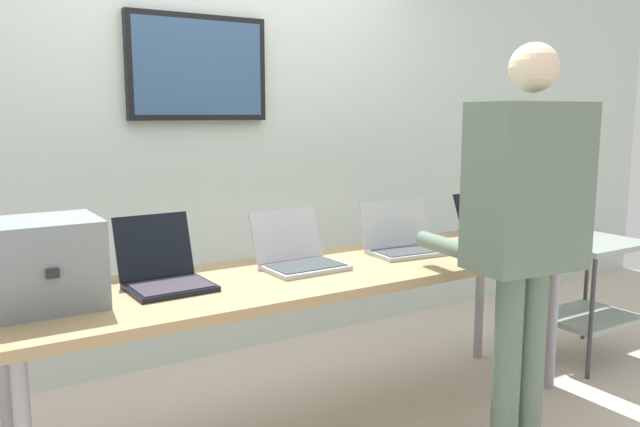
% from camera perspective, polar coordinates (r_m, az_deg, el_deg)
% --- Properties ---
extents(back_wall, '(8.00, 0.11, 2.43)m').
position_cam_1_polar(back_wall, '(3.67, -9.36, 6.00)').
color(back_wall, silver).
rests_on(back_wall, ground).
extents(workbench, '(2.67, 0.70, 0.75)m').
position_cam_1_polar(workbench, '(2.76, 0.21, -5.97)').
color(workbench, '#9C7E55').
rests_on(workbench, ground).
extents(equipment_box, '(0.36, 0.34, 0.30)m').
position_cam_1_polar(equipment_box, '(2.37, -23.55, -4.11)').
color(equipment_box, slate).
rests_on(equipment_box, workbench).
extents(laptop_station_0, '(0.31, 0.34, 0.26)m').
position_cam_1_polar(laptop_station_0, '(2.52, -13.85, -5.04)').
color(laptop_station_0, black).
rests_on(laptop_station_0, workbench).
extents(laptop_station_1, '(0.34, 0.33, 0.24)m').
position_cam_1_polar(laptop_station_1, '(2.75, -1.99, -3.73)').
color(laptop_station_1, '#B1B0BA').
rests_on(laptop_station_1, workbench).
extents(laptop_station_2, '(0.40, 0.32, 0.24)m').
position_cam_1_polar(laptop_station_2, '(3.07, 7.54, -2.42)').
color(laptop_station_2, '#AAB2B7').
rests_on(laptop_station_2, workbench).
extents(laptop_station_3, '(0.31, 0.34, 0.24)m').
position_cam_1_polar(laptop_station_3, '(3.47, 15.29, -1.38)').
color(laptop_station_3, black).
rests_on(laptop_station_3, workbench).
extents(person, '(0.48, 0.62, 1.67)m').
position_cam_1_polar(person, '(2.58, 17.89, -0.30)').
color(person, '#576A5B').
rests_on(person, ground).
extents(coffee_mug, '(0.08, 0.08, 0.10)m').
position_cam_1_polar(coffee_mug, '(3.02, 14.96, -2.98)').
color(coffee_mug, '#C23F40').
rests_on(coffee_mug, workbench).
extents(storage_cart, '(0.56, 0.44, 0.69)m').
position_cam_1_polar(storage_cart, '(3.97, 23.06, -5.58)').
color(storage_cart, gray).
rests_on(storage_cart, ground).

